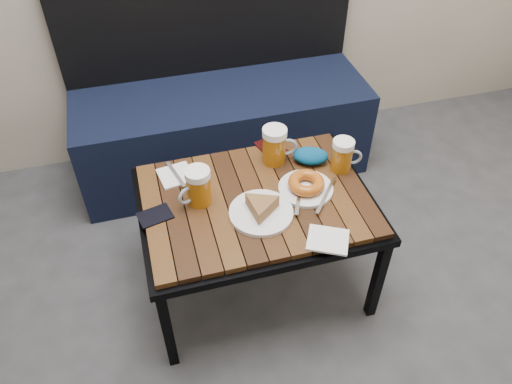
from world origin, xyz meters
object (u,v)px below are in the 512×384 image
object	(u,v)px
plate_pie	(261,209)
passport_burgundy	(271,148)
beer_mug_left	(198,187)
plate_bagel	(306,185)
bench	(222,121)
beer_mug_centre	(275,145)
knit_pouch	(311,156)
beer_mug_right	(343,155)
cafe_table	(256,206)
passport_navy	(155,216)

from	to	relation	value
plate_pie	passport_burgundy	bearing A→B (deg)	67.75
beer_mug_left	plate_bagel	xyz separation A→B (m)	(0.38, -0.04, -0.05)
bench	plate_bagel	world-z (taller)	bench
beer_mug_centre	knit_pouch	bearing A→B (deg)	-11.59
beer_mug_centre	beer_mug_right	bearing A→B (deg)	-19.23
beer_mug_right	beer_mug_left	bearing A→B (deg)	-164.54
beer_mug_centre	plate_pie	xyz separation A→B (m)	(-0.13, -0.27, -0.05)
beer_mug_right	plate_bagel	bearing A→B (deg)	-143.24
cafe_table	passport_burgundy	distance (m)	0.30
beer_mug_centre	knit_pouch	size ratio (longest dim) A/B	1.11
plate_pie	passport_burgundy	distance (m)	0.37
cafe_table	beer_mug_right	xyz separation A→B (m)	(0.36, 0.07, 0.11)
beer_mug_left	plate_bagel	bearing A→B (deg)	148.36
beer_mug_left	knit_pouch	world-z (taller)	beer_mug_left
plate_pie	passport_navy	xyz separation A→B (m)	(-0.35, 0.09, -0.02)
plate_pie	passport_burgundy	xyz separation A→B (m)	(0.14, 0.34, -0.02)
beer_mug_right	passport_navy	distance (m)	0.72
bench	plate_bagel	distance (m)	0.83
passport_burgundy	cafe_table	bearing A→B (deg)	-134.14
knit_pouch	bench	bearing A→B (deg)	108.58
passport_burgundy	knit_pouch	distance (m)	0.17
cafe_table	beer_mug_centre	world-z (taller)	beer_mug_centre
bench	passport_navy	distance (m)	0.90
knit_pouch	plate_pie	bearing A→B (deg)	-139.54
cafe_table	beer_mug_left	bearing A→B (deg)	170.03
plate_pie	passport_navy	distance (m)	0.37
beer_mug_left	beer_mug_centre	world-z (taller)	beer_mug_centre
passport_burgundy	beer_mug_left	bearing A→B (deg)	-162.67
knit_pouch	passport_burgundy	bearing A→B (deg)	134.72
bench	passport_burgundy	xyz separation A→B (m)	(0.10, -0.52, 0.20)
beer_mug_left	knit_pouch	xyz separation A→B (m)	(0.45, 0.10, -0.04)
beer_mug_left	beer_mug_centre	bearing A→B (deg)	179.28
beer_mug_centre	plate_bagel	size ratio (longest dim) A/B	0.62
passport_navy	plate_pie	bearing A→B (deg)	62.53
bench	plate_pie	bearing A→B (deg)	-92.97
beer_mug_left	plate_bagel	world-z (taller)	beer_mug_left
bench	beer_mug_right	world-z (taller)	bench
cafe_table	beer_mug_right	world-z (taller)	beer_mug_right
plate_pie	knit_pouch	world-z (taller)	plate_pie
bench	plate_pie	size ratio (longest dim) A/B	6.27
beer_mug_right	plate_pie	world-z (taller)	beer_mug_right
beer_mug_left	passport_navy	distance (m)	0.18
bench	beer_mug_centre	world-z (taller)	bench
knit_pouch	beer_mug_centre	bearing A→B (deg)	161.65
beer_mug_right	passport_navy	xyz separation A→B (m)	(-0.72, -0.07, -0.06)
beer_mug_left	passport_navy	xyz separation A→B (m)	(-0.16, -0.03, -0.07)
beer_mug_left	plate_pie	distance (m)	0.23
plate_bagel	beer_mug_right	bearing A→B (deg)	24.87
beer_mug_left	plate_pie	bearing A→B (deg)	123.33
beer_mug_left	knit_pouch	bearing A→B (deg)	167.75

